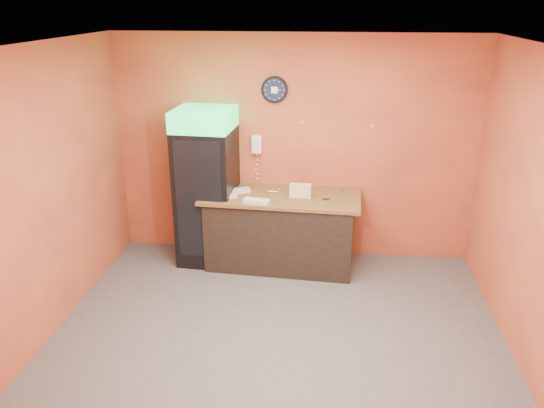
# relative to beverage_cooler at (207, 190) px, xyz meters

# --- Properties ---
(floor) EXTENTS (4.50, 4.50, 0.00)m
(floor) POSITION_rel_beverage_cooler_xyz_m (1.04, -1.61, -0.95)
(floor) COLOR #47474C
(floor) RESTS_ON ground
(back_wall) EXTENTS (4.50, 0.02, 2.80)m
(back_wall) POSITION_rel_beverage_cooler_xyz_m (1.04, 0.39, 0.45)
(back_wall) COLOR #C56337
(back_wall) RESTS_ON floor
(left_wall) EXTENTS (0.02, 4.00, 2.80)m
(left_wall) POSITION_rel_beverage_cooler_xyz_m (-1.21, -1.61, 0.45)
(left_wall) COLOR #C56337
(left_wall) RESTS_ON floor
(right_wall) EXTENTS (0.02, 4.00, 2.80)m
(right_wall) POSITION_rel_beverage_cooler_xyz_m (3.29, -1.61, 0.45)
(right_wall) COLOR #C56337
(right_wall) RESTS_ON floor
(ceiling) EXTENTS (4.50, 4.00, 0.02)m
(ceiling) POSITION_rel_beverage_cooler_xyz_m (1.04, -1.61, 1.85)
(ceiling) COLOR white
(ceiling) RESTS_ON back_wall
(beverage_cooler) EXTENTS (0.72, 0.73, 1.95)m
(beverage_cooler) POSITION_rel_beverage_cooler_xyz_m (0.00, 0.00, 0.00)
(beverage_cooler) COLOR black
(beverage_cooler) RESTS_ON floor
(prep_counter) EXTENTS (1.82, 0.89, 0.89)m
(prep_counter) POSITION_rel_beverage_cooler_xyz_m (0.92, -0.00, -0.51)
(prep_counter) COLOR black
(prep_counter) RESTS_ON floor
(wall_clock) EXTENTS (0.32, 0.06, 0.32)m
(wall_clock) POSITION_rel_beverage_cooler_xyz_m (0.80, 0.36, 1.18)
(wall_clock) COLOR black
(wall_clock) RESTS_ON back_wall
(wall_phone) EXTENTS (0.12, 0.11, 0.23)m
(wall_phone) POSITION_rel_beverage_cooler_xyz_m (0.58, 0.34, 0.51)
(wall_phone) COLOR white
(wall_phone) RESTS_ON back_wall
(butcher_paper) EXTENTS (1.95, 0.93, 0.04)m
(butcher_paper) POSITION_rel_beverage_cooler_xyz_m (0.92, -0.00, -0.05)
(butcher_paper) COLOR brown
(butcher_paper) RESTS_ON prep_counter
(sub_roll_stack) EXTENTS (0.26, 0.10, 0.16)m
(sub_roll_stack) POSITION_rel_beverage_cooler_xyz_m (1.16, -0.05, 0.06)
(sub_roll_stack) COLOR beige
(sub_roll_stack) RESTS_ON butcher_paper
(wrapped_sandwich_left) EXTENTS (0.27, 0.19, 0.04)m
(wrapped_sandwich_left) POSITION_rel_beverage_cooler_xyz_m (0.28, -0.18, -0.01)
(wrapped_sandwich_left) COLOR silver
(wrapped_sandwich_left) RESTS_ON butcher_paper
(wrapped_sandwich_mid) EXTENTS (0.32, 0.17, 0.04)m
(wrapped_sandwich_mid) POSITION_rel_beverage_cooler_xyz_m (0.66, -0.30, -0.00)
(wrapped_sandwich_mid) COLOR silver
(wrapped_sandwich_mid) RESTS_ON butcher_paper
(wrapped_sandwich_right) EXTENTS (0.33, 0.25, 0.04)m
(wrapped_sandwich_right) POSITION_rel_beverage_cooler_xyz_m (0.38, 0.02, -0.00)
(wrapped_sandwich_right) COLOR silver
(wrapped_sandwich_right) RESTS_ON butcher_paper
(kitchen_tool) EXTENTS (0.06, 0.06, 0.06)m
(kitchen_tool) POSITION_rel_beverage_cooler_xyz_m (0.90, 0.08, 0.00)
(kitchen_tool) COLOR silver
(kitchen_tool) RESTS_ON butcher_paper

